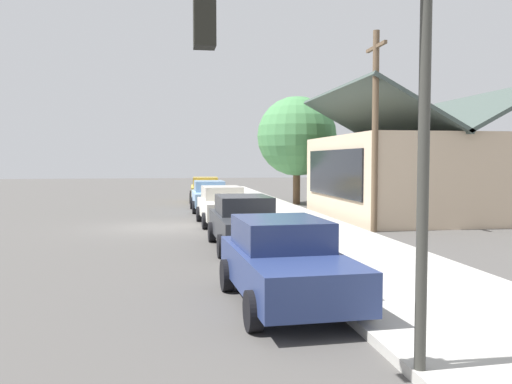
# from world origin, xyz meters

# --- Properties ---
(ground_plane) EXTENTS (120.00, 120.00, 0.00)m
(ground_plane) POSITION_xyz_m (0.00, 0.00, 0.00)
(ground_plane) COLOR #4C4947
(sidewalk_curb) EXTENTS (60.00, 4.20, 0.16)m
(sidewalk_curb) POSITION_xyz_m (0.00, 5.60, 0.08)
(sidewalk_curb) COLOR #B2AFA8
(sidewalk_curb) RESTS_ON ground
(car_mustard) EXTENTS (4.60, 2.18, 1.59)m
(car_mustard) POSITION_xyz_m (-13.24, 2.88, 0.81)
(car_mustard) COLOR gold
(car_mustard) RESTS_ON ground
(car_skyblue) EXTENTS (4.52, 1.97, 1.59)m
(car_skyblue) POSITION_xyz_m (-6.83, 2.70, 0.81)
(car_skyblue) COLOR #8CB7E0
(car_skyblue) RESTS_ON ground
(car_ivory) EXTENTS (4.45, 2.12, 1.59)m
(car_ivory) POSITION_xyz_m (-0.66, 2.80, 0.81)
(car_ivory) COLOR silver
(car_ivory) RESTS_ON ground
(car_charcoal) EXTENTS (4.83, 2.09, 1.59)m
(car_charcoal) POSITION_xyz_m (5.55, 2.89, 0.82)
(car_charcoal) COLOR #2D3035
(car_charcoal) RESTS_ON ground
(car_navy) EXTENTS (4.45, 2.19, 1.59)m
(car_navy) POSITION_xyz_m (12.17, 2.72, 0.81)
(car_navy) COLOR navy
(car_navy) RESTS_ON ground
(storefront_building) EXTENTS (10.52, 7.96, 6.00)m
(storefront_building) POSITION_xyz_m (-2.38, 11.98, 2.07)
(storefront_building) COLOR #CCB293
(storefront_building) RESTS_ON ground
(shade_tree) EXTENTS (4.83, 4.83, 6.58)m
(shade_tree) POSITION_xyz_m (-10.30, 8.28, 4.15)
(shade_tree) COLOR brown
(shade_tree) RESTS_ON ground
(traffic_light_main) EXTENTS (0.37, 2.79, 5.20)m
(traffic_light_main) POSITION_xyz_m (15.92, 2.54, 3.49)
(traffic_light_main) COLOR #383833
(traffic_light_main) RESTS_ON ground
(utility_pole_wooden) EXTENTS (1.80, 0.24, 7.50)m
(utility_pole_wooden) POSITION_xyz_m (2.65, 8.20, 3.93)
(utility_pole_wooden) COLOR brown
(utility_pole_wooden) RESTS_ON ground
(fire_hydrant_red) EXTENTS (0.22, 0.22, 0.71)m
(fire_hydrant_red) POSITION_xyz_m (-5.17, 4.20, 0.50)
(fire_hydrant_red) COLOR red
(fire_hydrant_red) RESTS_ON sidewalk_curb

